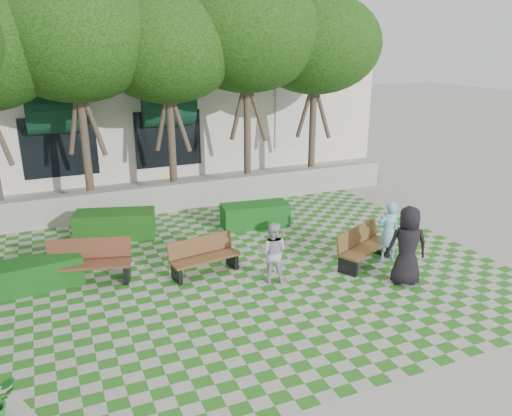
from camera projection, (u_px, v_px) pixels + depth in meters
name	position (u px, v px, depth m)	size (l,w,h in m)	color
ground	(262.00, 290.00, 11.03)	(90.00, 90.00, 0.00)	gray
lawn	(245.00, 272.00, 11.90)	(12.00, 12.00, 0.00)	#2B721E
retaining_wall	(185.00, 196.00, 16.28)	(15.00, 0.36, 0.90)	#9E9B93
bench_east	(363.00, 247.00, 12.25)	(1.84, 1.25, 0.92)	brown
bench_mid	(204.00, 257.00, 11.74)	(1.71, 0.80, 0.87)	brown
bench_west	(89.00, 262.00, 11.31)	(1.97, 1.10, 0.98)	#5A301F
hedge_midright	(255.00, 215.00, 14.78)	(1.96, 0.79, 0.69)	#144D19
hedge_midleft	(115.00, 225.00, 13.92)	(2.16, 0.86, 0.75)	#164813
hedge_west	(37.00, 274.00, 11.07)	(1.89, 0.75, 0.66)	#124515
person_blue	(388.00, 231.00, 12.37)	(0.56, 0.36, 1.52)	#7BBCE1
person_dark	(407.00, 246.00, 11.10)	(0.89, 0.58, 1.83)	black
person_white	(272.00, 252.00, 11.26)	(0.69, 0.54, 1.43)	#C0B5C7
tree_row	(115.00, 43.00, 13.86)	(17.70, 13.40, 7.41)	#47382B
building	(156.00, 104.00, 22.83)	(18.00, 8.92, 5.15)	silver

